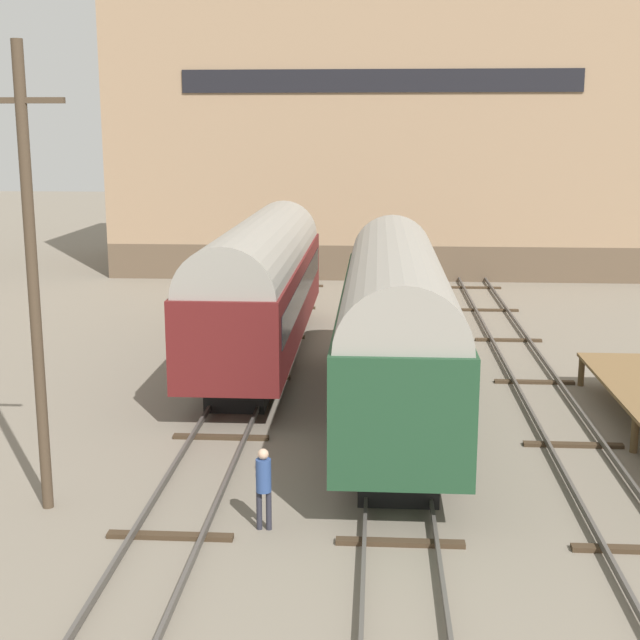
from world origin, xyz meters
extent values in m
plane|color=slate|center=(0.00, 0.00, 0.00)|extent=(200.00, 200.00, 0.00)
cube|color=#4C4742|center=(-5.41, 0.00, 0.18)|extent=(0.08, 60.00, 0.16)
cube|color=#4C4742|center=(-3.97, 0.00, 0.18)|extent=(0.08, 60.00, 0.16)
cube|color=#3D2D1E|center=(-4.69, -3.00, 0.05)|extent=(2.60, 0.24, 0.10)
cube|color=#3D2D1E|center=(-4.69, 3.00, 0.05)|extent=(2.60, 0.24, 0.10)
cube|color=#3D2D1E|center=(-4.69, 9.00, 0.05)|extent=(2.60, 0.24, 0.10)
cube|color=#3D2D1E|center=(-4.69, 15.00, 0.05)|extent=(2.60, 0.24, 0.10)
cube|color=#3D2D1E|center=(-4.69, 21.00, 0.05)|extent=(2.60, 0.24, 0.10)
cube|color=#3D2D1E|center=(-4.69, 27.00, 0.05)|extent=(2.60, 0.24, 0.10)
cube|color=#4C4742|center=(-0.72, 0.00, 0.18)|extent=(0.08, 60.00, 0.16)
cube|color=#4C4742|center=(0.72, 0.00, 0.18)|extent=(0.08, 60.00, 0.16)
cube|color=#3D2D1E|center=(0.00, -3.00, 0.05)|extent=(2.60, 0.24, 0.10)
cube|color=#3D2D1E|center=(0.00, 3.00, 0.05)|extent=(2.60, 0.24, 0.10)
cube|color=#3D2D1E|center=(0.00, 9.00, 0.05)|extent=(2.60, 0.24, 0.10)
cube|color=#3D2D1E|center=(0.00, 15.00, 0.05)|extent=(2.60, 0.24, 0.10)
cube|color=#3D2D1E|center=(0.00, 21.00, 0.05)|extent=(2.60, 0.24, 0.10)
cube|color=#3D2D1E|center=(0.00, 27.00, 0.05)|extent=(2.60, 0.24, 0.10)
cube|color=#4C4742|center=(3.97, 0.00, 0.18)|extent=(0.08, 60.00, 0.16)
cube|color=#4C4742|center=(5.41, 0.00, 0.18)|extent=(0.08, 60.00, 0.16)
cube|color=#3D2D1E|center=(4.69, -3.00, 0.05)|extent=(2.60, 0.24, 0.10)
cube|color=#3D2D1E|center=(4.69, 3.00, 0.05)|extent=(2.60, 0.24, 0.10)
cube|color=#3D2D1E|center=(4.69, 9.00, 0.05)|extent=(2.60, 0.24, 0.10)
cube|color=#3D2D1E|center=(4.69, 15.00, 0.05)|extent=(2.60, 0.24, 0.10)
cube|color=#3D2D1E|center=(4.69, 21.00, 0.05)|extent=(2.60, 0.24, 0.10)
cube|color=#3D2D1E|center=(4.69, 27.00, 0.05)|extent=(2.60, 0.24, 0.10)
cube|color=black|center=(-4.69, 16.96, 0.50)|extent=(1.80, 2.40, 1.00)
cube|color=black|center=(-4.69, 6.36, 0.50)|extent=(1.80, 2.40, 1.00)
cube|color=#5B1919|center=(-4.69, 11.66, 2.33)|extent=(3.09, 16.32, 2.67)
cube|color=black|center=(-4.69, 11.66, 2.65)|extent=(3.13, 15.01, 0.96)
cylinder|color=gray|center=(-4.69, 11.66, 3.67)|extent=(2.94, 15.99, 2.94)
cube|color=black|center=(0.00, 9.80, 0.50)|extent=(1.80, 2.40, 1.00)
cube|color=black|center=(0.00, -0.06, 0.50)|extent=(1.80, 2.40, 1.00)
cube|color=#1E4228|center=(0.00, 4.87, 2.40)|extent=(3.00, 15.17, 2.79)
cube|color=black|center=(0.00, 4.87, 2.73)|extent=(3.04, 13.96, 1.01)
cylinder|color=gray|center=(0.00, 4.87, 3.79)|extent=(2.85, 14.87, 2.85)
cylinder|color=brown|center=(6.16, 8.85, 0.49)|extent=(0.20, 0.20, 0.97)
cylinder|color=brown|center=(6.16, 2.67, 0.49)|extent=(0.20, 0.20, 0.97)
cylinder|color=#282833|center=(-2.92, -2.46, 0.42)|extent=(0.12, 0.12, 0.84)
cylinder|color=#282833|center=(-2.72, -2.46, 0.42)|extent=(0.12, 0.12, 0.84)
cylinder|color=navy|center=(-2.82, -2.46, 1.20)|extent=(0.32, 0.32, 0.70)
sphere|color=tan|center=(-2.82, -2.46, 1.66)|extent=(0.23, 0.23, 0.23)
cylinder|color=#473828|center=(-7.74, -1.65, 4.98)|extent=(0.24, 0.24, 9.95)
cube|color=#473828|center=(-7.74, -1.65, 8.76)|extent=(1.80, 0.12, 0.12)
cube|color=brown|center=(-0.49, 35.96, 0.98)|extent=(30.27, 13.78, 1.95)
cube|color=#9E7F60|center=(-0.49, 35.96, 10.73)|extent=(30.27, 13.78, 17.55)
cube|color=black|center=(-0.49, 29.02, 10.73)|extent=(21.19, 0.10, 1.20)
camera|label=1|loc=(-0.54, -19.64, 8.17)|focal=50.00mm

